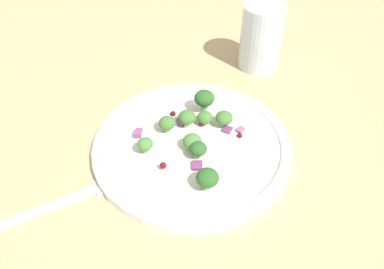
{
  "coord_description": "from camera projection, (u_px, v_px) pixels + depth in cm",
  "views": [
    {
      "loc": [
        -34.72,
        -16.37,
        36.75
      ],
      "look_at": [
        -2.54,
        -1.11,
        2.7
      ],
      "focal_mm": 35.71,
      "sensor_mm": 36.0,
      "label": 1
    }
  ],
  "objects": [
    {
      "name": "cranberry_2",
      "position": [
        173.0,
        114.0,
        0.54
      ],
      "size": [
        0.78,
        0.78,
        0.78
      ],
      "primitive_type": "sphere",
      "color": "#4C0A14",
      "rests_on": "plate"
    },
    {
      "name": "dressing_pool",
      "position": [
        192.0,
        142.0,
        0.5
      ],
      "size": [
        15.18,
        15.18,
        0.2
      ],
      "primitive_type": "cylinder",
      "color": "white",
      "rests_on": "plate"
    },
    {
      "name": "fork",
      "position": [
        57.0,
        203.0,
        0.44
      ],
      "size": [
        16.01,
        12.52,
        0.5
      ],
      "color": "silver",
      "rests_on": "ground_plane"
    },
    {
      "name": "cranberry_1",
      "position": [
        165.0,
        166.0,
        0.46
      ],
      "size": [
        0.82,
        0.82,
        0.82
      ],
      "primitive_type": "sphere",
      "color": "maroon",
      "rests_on": "plate"
    },
    {
      "name": "onion_bit_3",
      "position": [
        182.0,
        121.0,
        0.52
      ],
      "size": [
        1.33,
        1.44,
        0.57
      ],
      "primitive_type": "cube",
      "rotation": [
        0.0,
        0.0,
        1.2
      ],
      "color": "#843D75",
      "rests_on": "plate"
    },
    {
      "name": "broccoli_floret_5",
      "position": [
        145.0,
        144.0,
        0.48
      ],
      "size": [
        1.99,
        1.99,
        2.02
      ],
      "color": "#8EB77A",
      "rests_on": "plate"
    },
    {
      "name": "broccoli_floret_8",
      "position": [
        186.0,
        119.0,
        0.51
      ],
      "size": [
        2.39,
        2.39,
        2.42
      ],
      "color": "#ADD18E",
      "rests_on": "plate"
    },
    {
      "name": "plate",
      "position": [
        192.0,
        145.0,
        0.51
      ],
      "size": [
        26.17,
        26.17,
        1.7
      ],
      "color": "white",
      "rests_on": "ground_plane"
    },
    {
      "name": "onion_bit_2",
      "position": [
        240.0,
        130.0,
        0.51
      ],
      "size": [
        1.31,
        1.11,
        0.35
      ],
      "primitive_type": "cube",
      "rotation": [
        0.0,
        0.0,
        1.29
      ],
      "color": "#A35B93",
      "rests_on": "plate"
    },
    {
      "name": "broccoli_floret_2",
      "position": [
        207.0,
        178.0,
        0.44
      ],
      "size": [
        2.66,
        2.66,
        2.69
      ],
      "color": "#8EB77A",
      "rests_on": "plate"
    },
    {
      "name": "broccoli_floret_0",
      "position": [
        167.0,
        123.0,
        0.51
      ],
      "size": [
        2.21,
        2.21,
        2.24
      ],
      "color": "#9EC684",
      "rests_on": "plate"
    },
    {
      "name": "broccoli_floret_1",
      "position": [
        224.0,
        118.0,
        0.51
      ],
      "size": [
        2.35,
        2.35,
        2.38
      ],
      "color": "#ADD18E",
      "rests_on": "plate"
    },
    {
      "name": "broccoli_floret_6",
      "position": [
        192.0,
        141.0,
        0.48
      ],
      "size": [
        2.38,
        2.38,
        2.41
      ],
      "color": "#9EC684",
      "rests_on": "plate"
    },
    {
      "name": "cranberry_0",
      "position": [
        202.0,
        123.0,
        0.52
      ],
      "size": [
        0.83,
        0.83,
        0.83
      ],
      "primitive_type": "sphere",
      "color": "maroon",
      "rests_on": "plate"
    },
    {
      "name": "onion_bit_1",
      "position": [
        227.0,
        130.0,
        0.52
      ],
      "size": [
        1.25,
        1.19,
        0.56
      ],
      "primitive_type": "cube",
      "rotation": [
        0.0,
        0.0,
        1.52
      ],
      "color": "#843D75",
      "rests_on": "plate"
    },
    {
      "name": "broccoli_floret_7",
      "position": [
        198.0,
        149.0,
        0.47
      ],
      "size": [
        2.16,
        2.16,
        2.18
      ],
      "color": "#9EC684",
      "rests_on": "plate"
    },
    {
      "name": "onion_bit_0",
      "position": [
        138.0,
        132.0,
        0.51
      ],
      "size": [
        1.63,
        1.36,
        0.5
      ],
      "primitive_type": "cube",
      "rotation": [
        0.0,
        0.0,
        0.36
      ],
      "color": "#934C84",
      "rests_on": "plate"
    },
    {
      "name": "water_glass",
      "position": [
        261.0,
        37.0,
        0.62
      ],
      "size": [
        6.87,
        6.87,
        10.69
      ],
      "primitive_type": "cylinder",
      "color": "silver",
      "rests_on": "ground_plane"
    },
    {
      "name": "broccoli_floret_3",
      "position": [
        205.0,
        118.0,
        0.52
      ],
      "size": [
        2.12,
        2.12,
        2.14
      ],
      "color": "#ADD18E",
      "rests_on": "plate"
    },
    {
      "name": "cranberry_3",
      "position": [
        240.0,
        136.0,
        0.51
      ],
      "size": [
        0.7,
        0.7,
        0.7
      ],
      "primitive_type": "sphere",
      "color": "maroon",
      "rests_on": "plate"
    },
    {
      "name": "broccoli_floret_4",
      "position": [
        204.0,
        98.0,
        0.53
      ],
      "size": [
        2.85,
        2.85,
        2.89
      ],
      "color": "#8EB77A",
      "rests_on": "plate"
    },
    {
      "name": "ground_plane",
      "position": [
        193.0,
        140.0,
        0.54
      ],
      "size": [
        180.0,
        180.0,
        2.0
      ],
      "primitive_type": "cube",
      "color": "tan"
    },
    {
      "name": "onion_bit_4",
      "position": [
        197.0,
        166.0,
        0.47
      ],
      "size": [
        1.76,
        1.7,
        0.57
      ],
      "primitive_type": "cube",
      "rotation": [
        0.0,
        0.0,
        0.43
      ],
      "color": "#843D75",
      "rests_on": "plate"
    }
  ]
}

